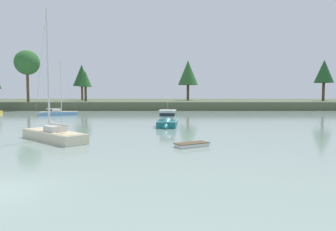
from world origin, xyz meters
The scene contains 10 objects.
far_shore_bank centered at (0.00, 87.41, 0.99)m, with size 212.03×57.22×1.98m, color #4C563D.
cruiser_teal centered at (6.68, 23.89, 0.43)m, with size 2.66×6.80×3.73m.
sailboat_skyblue centered at (-13.18, 43.38, 0.21)m, with size 6.84×4.22×10.25m.
dinghy_white centered at (8.50, 10.21, 0.10)m, with size 2.74×2.25×0.40m.
sailboat_cream centered at (-2.68, 13.16, 0.24)m, with size 6.89×6.62×11.27m.
shore_tree_inland_c centered at (12.77, 79.96, 10.21)m, with size 5.98×5.98×11.96m.
shore_tree_right centered at (-15.00, 68.62, 7.70)m, with size 3.37×3.37×7.91m.
shore_tree_center centered at (50.63, 74.19, 10.18)m, with size 5.25×5.25×11.51m.
shore_tree_right_mid centered at (-26.81, 61.21, 11.27)m, with size 5.80×5.80×12.27m.
shore_tree_center_right centered at (-20.18, 83.73, 9.68)m, with size 5.44×5.44×11.09m.
Camera 1 is at (6.76, -11.61, 3.79)m, focal length 32.45 mm.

